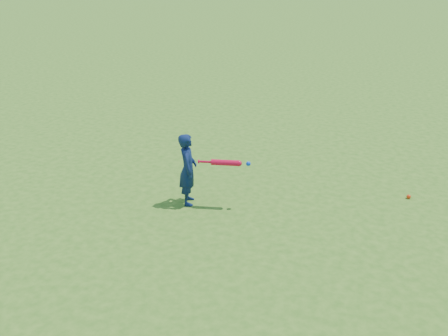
% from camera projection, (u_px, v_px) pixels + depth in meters
% --- Properties ---
extents(ground, '(80.00, 80.00, 0.00)m').
position_uv_depth(ground, '(223.00, 196.00, 7.22)').
color(ground, '#366919').
rests_on(ground, ground).
extents(child, '(0.38, 0.44, 1.02)m').
position_uv_depth(child, '(188.00, 169.00, 6.83)').
color(child, '#0E1C41').
rests_on(child, ground).
extents(ground_ball_red, '(0.06, 0.06, 0.06)m').
position_uv_depth(ground_ball_red, '(409.00, 197.00, 7.13)').
color(ground_ball_red, red).
rests_on(ground_ball_red, ground).
extents(bat_swing, '(0.69, 0.25, 0.08)m').
position_uv_depth(bat_swing, '(227.00, 163.00, 6.68)').
color(bat_swing, red).
rests_on(bat_swing, ground).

